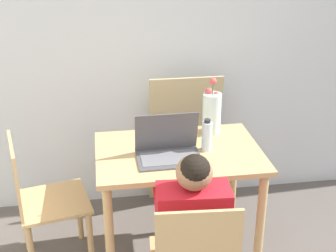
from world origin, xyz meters
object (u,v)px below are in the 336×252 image
laptop (168,147)px  flower_vase (212,112)px  chair_spare (42,202)px  person_seated (192,220)px  water_bottle (207,136)px

laptop → flower_vase: bearing=40.8°
chair_spare → laptop: size_ratio=2.36×
person_seated → water_bottle: (0.18, 0.49, 0.21)m
laptop → flower_vase: flower_vase is taller
chair_spare → flower_vase: 1.15m
chair_spare → flower_vase: flower_vase is taller
chair_spare → person_seated: size_ratio=0.83×
chair_spare → water_bottle: size_ratio=4.45×
flower_vase → water_bottle: 0.25m
chair_spare → water_bottle: water_bottle is taller
laptop → person_seated: bearing=-85.3°
person_seated → water_bottle: 0.57m
water_bottle → laptop: bearing=-169.0°
flower_vase → person_seated: bearing=-110.1°
person_seated → water_bottle: person_seated is taller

